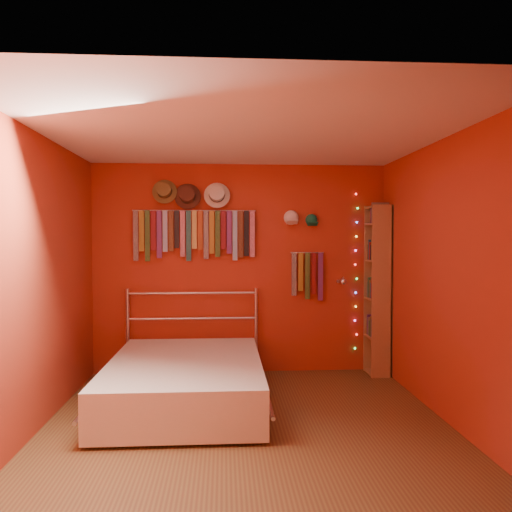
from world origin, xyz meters
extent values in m
plane|color=brown|center=(0.00, 0.00, 0.00)|extent=(3.50, 3.50, 0.00)
cube|color=#AC391B|center=(0.00, 1.75, 1.25)|extent=(3.50, 0.02, 2.50)
cube|color=#AC391B|center=(1.75, 0.00, 1.25)|extent=(0.02, 3.50, 2.50)
cube|color=#AC391B|center=(-1.75, 0.00, 1.25)|extent=(0.02, 3.50, 2.50)
cube|color=white|center=(0.00, 0.00, 2.50)|extent=(3.50, 3.50, 0.02)
cylinder|color=silver|center=(-0.54, 1.70, 1.94)|extent=(1.45, 0.01, 0.01)
cube|color=#121551|center=(-1.23, 1.69, 1.65)|extent=(0.06, 0.01, 0.59)
cube|color=olive|center=(-1.16, 1.68, 1.70)|extent=(0.06, 0.01, 0.48)
cube|color=#214B1E|center=(-1.09, 1.68, 1.64)|extent=(0.06, 0.01, 0.60)
cube|color=maroon|center=(-1.02, 1.69, 1.71)|extent=(0.06, 0.01, 0.47)
cube|color=#421A6A|center=(-0.95, 1.68, 1.66)|extent=(0.06, 0.01, 0.56)
cube|color=#7CA0DD|center=(-0.89, 1.68, 1.70)|extent=(0.06, 0.01, 0.49)
cube|color=#4D3119|center=(-0.82, 1.69, 1.70)|extent=(0.06, 0.01, 0.48)
cube|color=black|center=(-0.75, 1.68, 1.72)|extent=(0.06, 0.01, 0.44)
cube|color=#A35166|center=(-0.68, 1.68, 1.67)|extent=(0.06, 0.01, 0.54)
cube|color=#184C55|center=(-0.61, 1.69, 1.64)|extent=(0.06, 0.01, 0.60)
cube|color=#B39947|center=(-0.54, 1.68, 1.72)|extent=(0.06, 0.01, 0.45)
cube|color=maroon|center=(-0.48, 1.68, 1.71)|extent=(0.06, 0.01, 0.46)
cube|color=navy|center=(-0.41, 1.69, 1.66)|extent=(0.06, 0.01, 0.57)
cube|color=#98631B|center=(-0.34, 1.68, 1.69)|extent=(0.06, 0.01, 0.51)
cube|color=#26441B|center=(-0.27, 1.68, 1.67)|extent=(0.06, 0.01, 0.55)
cube|color=#5E0E19|center=(-0.20, 1.69, 1.71)|extent=(0.06, 0.01, 0.46)
cube|color=#521A69|center=(-0.13, 1.68, 1.69)|extent=(0.06, 0.01, 0.51)
cube|color=#739FCC|center=(-0.06, 1.68, 1.65)|extent=(0.06, 0.01, 0.59)
cube|color=#4A2418|center=(0.00, 1.69, 1.67)|extent=(0.06, 0.01, 0.55)
cube|color=black|center=(0.07, 1.68, 1.67)|extent=(0.06, 0.01, 0.54)
cube|color=#A1506C|center=(0.14, 1.68, 1.67)|extent=(0.06, 0.01, 0.55)
cylinder|color=silver|center=(0.80, 1.70, 1.44)|extent=(0.40, 0.01, 0.01)
cube|color=navy|center=(0.64, 1.69, 1.18)|extent=(0.06, 0.01, 0.52)
cube|color=olive|center=(0.72, 1.68, 1.21)|extent=(0.06, 0.01, 0.46)
cube|color=#305020|center=(0.80, 1.68, 1.16)|extent=(0.06, 0.01, 0.56)
cube|color=maroon|center=(0.88, 1.69, 1.19)|extent=(0.06, 0.01, 0.50)
cube|color=#4B1A69|center=(0.96, 1.68, 1.15)|extent=(0.06, 0.01, 0.58)
cylinder|color=brown|center=(-0.89, 1.69, 2.16)|extent=(0.29, 0.07, 0.29)
cylinder|color=brown|center=(-0.89, 1.64, 2.17)|extent=(0.17, 0.14, 0.19)
cylinder|color=#332314|center=(-0.89, 1.67, 2.17)|extent=(0.18, 0.06, 0.18)
cylinder|color=#49251A|center=(-0.62, 1.69, 2.11)|extent=(0.31, 0.08, 0.31)
cylinder|color=#49251A|center=(-0.62, 1.64, 2.12)|extent=(0.18, 0.15, 0.20)
cylinder|color=black|center=(-0.62, 1.66, 2.12)|extent=(0.19, 0.06, 0.19)
cylinder|color=silver|center=(-0.28, 1.69, 2.12)|extent=(0.31, 0.08, 0.30)
cylinder|color=silver|center=(-0.28, 1.64, 2.14)|extent=(0.18, 0.15, 0.20)
cylinder|color=black|center=(-0.28, 1.66, 2.13)|extent=(0.19, 0.06, 0.19)
ellipsoid|color=white|center=(0.61, 1.70, 1.86)|extent=(0.18, 0.13, 0.18)
cube|color=white|center=(0.61, 1.59, 1.81)|extent=(0.13, 0.09, 0.05)
ellipsoid|color=#186F4B|center=(0.85, 1.70, 1.84)|extent=(0.16, 0.12, 0.16)
cube|color=#186F4B|center=(0.85, 1.60, 1.79)|extent=(0.12, 0.09, 0.05)
sphere|color=#FF3333|center=(1.40, 1.71, 2.15)|extent=(0.02, 0.02, 0.02)
sphere|color=#33FF4C|center=(1.42, 1.71, 1.98)|extent=(0.02, 0.02, 0.02)
sphere|color=#4C66FF|center=(1.41, 1.71, 1.81)|extent=(0.02, 0.02, 0.02)
sphere|color=yellow|center=(1.41, 1.71, 1.64)|extent=(0.02, 0.02, 0.02)
sphere|color=#FF4CCC|center=(1.40, 1.71, 1.47)|extent=(0.02, 0.02, 0.02)
sphere|color=#FF3333|center=(1.40, 1.71, 1.30)|extent=(0.02, 0.02, 0.02)
sphere|color=#33FF4C|center=(1.42, 1.71, 1.13)|extent=(0.02, 0.02, 0.02)
sphere|color=#4C66FF|center=(1.40, 1.71, 0.95)|extent=(0.02, 0.02, 0.02)
sphere|color=yellow|center=(1.41, 1.71, 0.78)|extent=(0.02, 0.02, 0.02)
sphere|color=#FF4CCC|center=(1.40, 1.71, 0.61)|extent=(0.02, 0.02, 0.02)
sphere|color=#FF3333|center=(1.42, 1.71, 0.44)|extent=(0.02, 0.02, 0.02)
sphere|color=#33FF4C|center=(1.40, 1.71, 0.27)|extent=(0.02, 0.02, 0.02)
cylinder|color=silver|center=(1.19, 1.73, 1.09)|extent=(0.04, 0.03, 0.04)
cylinder|color=silver|center=(1.19, 1.60, 1.12)|extent=(0.01, 0.27, 0.09)
sphere|color=white|center=(1.19, 1.46, 1.11)|extent=(0.07, 0.07, 0.07)
cube|color=#997445|center=(1.62, 1.37, 1.00)|extent=(0.24, 0.02, 2.00)
cube|color=#997445|center=(1.62, 1.69, 1.00)|extent=(0.24, 0.02, 2.00)
cube|color=#997445|center=(1.74, 1.53, 1.00)|extent=(0.02, 0.34, 2.00)
cube|color=#997445|center=(1.62, 1.53, 0.02)|extent=(0.24, 0.32, 0.02)
cube|color=#997445|center=(1.62, 1.53, 0.45)|extent=(0.24, 0.32, 0.02)
cube|color=#997445|center=(1.62, 1.53, 0.90)|extent=(0.24, 0.32, 0.02)
cube|color=#997445|center=(1.62, 1.53, 1.35)|extent=(0.24, 0.32, 0.02)
cube|color=#997445|center=(1.62, 1.53, 1.78)|extent=(0.24, 0.32, 0.02)
cube|color=#997445|center=(1.62, 1.53, 1.98)|extent=(0.24, 0.32, 0.02)
cylinder|color=silver|center=(-1.32, 1.65, 0.51)|extent=(0.04, 0.04, 1.02)
cylinder|color=silver|center=(0.18, 1.65, 0.51)|extent=(0.04, 0.04, 1.02)
cylinder|color=silver|center=(-0.57, 1.65, 0.38)|extent=(1.51, 0.03, 0.03)
cylinder|color=silver|center=(-0.57, 1.65, 0.67)|extent=(1.51, 0.03, 0.03)
cylinder|color=silver|center=(-0.57, 1.65, 0.97)|extent=(1.51, 0.03, 0.03)
cube|color=beige|center=(-0.57, 0.58, 0.23)|extent=(1.45, 2.05, 0.41)
cylinder|color=silver|center=(-1.32, 0.58, 0.21)|extent=(0.04, 2.05, 0.03)
cylinder|color=silver|center=(0.18, 0.58, 0.21)|extent=(0.04, 2.05, 0.03)
camera|label=1|loc=(-0.20, -4.24, 1.61)|focal=35.00mm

